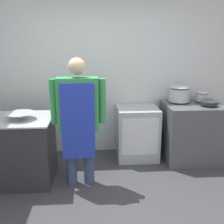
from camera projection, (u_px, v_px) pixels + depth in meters
ground_plane at (116, 218)px, 2.87m from camera, size 14.00×14.00×0.00m
wall_back at (107, 73)px, 4.31m from camera, size 8.00×0.05×2.70m
prep_counter at (16, 150)px, 3.55m from camera, size 1.01×0.79×0.89m
stove at (192, 132)px, 4.20m from camera, size 0.89×0.76×0.94m
fridge_unit at (137, 133)px, 4.26m from camera, size 0.65×0.59×0.84m
person_cook at (78, 115)px, 3.31m from camera, size 0.70×0.24×1.68m
mixing_bowl at (20, 116)px, 3.38m from camera, size 0.38×0.38×0.09m
stock_pot at (179, 93)px, 4.15m from camera, size 0.33×0.33×0.26m
saute_pan at (209, 103)px, 3.95m from camera, size 0.26×0.26×0.05m
sauce_pot at (202, 96)px, 4.19m from camera, size 0.21×0.21×0.15m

